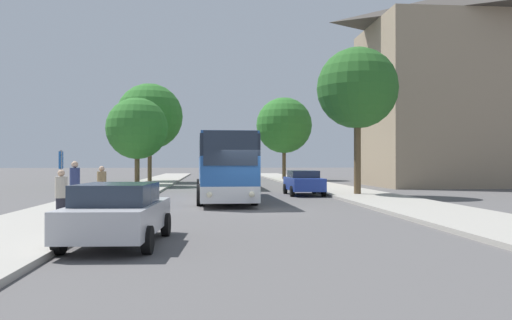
{
  "coord_description": "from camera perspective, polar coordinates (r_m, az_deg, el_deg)",
  "views": [
    {
      "loc": [
        -1.68,
        -20.79,
        2.0
      ],
      "look_at": [
        1.09,
        10.24,
        2.12
      ],
      "focal_mm": 35.0,
      "sensor_mm": 36.0,
      "label": 1
    }
  ],
  "objects": [
    {
      "name": "pedestrian_waiting_near",
      "position": [
        16.07,
        -21.37,
        -3.91
      ],
      "size": [
        0.36,
        0.36,
        1.62
      ],
      "rotation": [
        0.0,
        0.0,
        4.86
      ],
      "color": "#23232D",
      "rests_on": "sidewalk_left"
    },
    {
      "name": "building_right_background",
      "position": [
        46.36,
        23.66,
        7.64
      ],
      "size": [
        17.67,
        10.56,
        16.64
      ],
      "color": "gray",
      "rests_on": "ground_plane"
    },
    {
      "name": "tree_left_far",
      "position": [
        41.65,
        -13.43,
        3.52
      ],
      "size": [
        5.0,
        5.0,
        7.07
      ],
      "color": "brown",
      "rests_on": "sidewalk_left"
    },
    {
      "name": "ground_plane",
      "position": [
        20.95,
        -0.48,
        -5.7
      ],
      "size": [
        300.0,
        300.0,
        0.0
      ],
      "primitive_type": "plane",
      "color": "#565454",
      "rests_on": "ground"
    },
    {
      "name": "tree_right_near",
      "position": [
        29.82,
        11.51,
        8.02
      ],
      "size": [
        4.7,
        4.7,
        8.5
      ],
      "color": "brown",
      "rests_on": "sidewalk_right"
    },
    {
      "name": "bus_middle",
      "position": [
        39.99,
        -3.63,
        -0.57
      ],
      "size": [
        2.82,
        12.0,
        3.27
      ],
      "rotation": [
        0.0,
        0.0,
        0.0
      ],
      "color": "silver",
      "rests_on": "ground_plane"
    },
    {
      "name": "sidewalk_right",
      "position": [
        22.61,
        17.57,
        -5.1
      ],
      "size": [
        4.0,
        120.0,
        0.15
      ],
      "primitive_type": "cube",
      "color": "#A39E93",
      "rests_on": "ground_plane"
    },
    {
      "name": "pedestrian_waiting_far",
      "position": [
        20.85,
        -17.22,
        -2.96
      ],
      "size": [
        0.36,
        0.36,
        1.69
      ],
      "rotation": [
        0.0,
        0.0,
        1.28
      ],
      "color": "#23232D",
      "rests_on": "sidewalk_left"
    },
    {
      "name": "bus_stop_sign",
      "position": [
        18.57,
        -21.39,
        -1.55
      ],
      "size": [
        0.08,
        0.45,
        2.27
      ],
      "color": "gray",
      "rests_on": "sidewalk_left"
    },
    {
      "name": "parked_car_left_curb",
      "position": [
        12.57,
        -15.48,
        -5.81
      ],
      "size": [
        2.28,
        4.38,
        1.48
      ],
      "rotation": [
        0.0,
        0.0,
        -0.06
      ],
      "color": "#B7B7BC",
      "rests_on": "ground_plane"
    },
    {
      "name": "tree_right_mid",
      "position": [
        54.68,
        3.23,
        3.97
      ],
      "size": [
        6.09,
        6.09,
        8.89
      ],
      "color": "brown",
      "rests_on": "sidewalk_right"
    },
    {
      "name": "pedestrian_walking_back",
      "position": [
        19.48,
        -20.0,
        -2.84
      ],
      "size": [
        0.36,
        0.36,
        1.88
      ],
      "rotation": [
        0.0,
        0.0,
        5.62
      ],
      "color": "#23232D",
      "rests_on": "sidewalk_left"
    },
    {
      "name": "sidewalk_left",
      "position": [
        21.55,
        -19.46,
        -5.34
      ],
      "size": [
        4.0,
        120.0,
        0.15
      ],
      "primitive_type": "cube",
      "color": "#A39E93",
      "rests_on": "ground_plane"
    },
    {
      "name": "parked_car_right_near",
      "position": [
        30.19,
        5.44,
        -2.53
      ],
      "size": [
        2.03,
        4.34,
        1.48
      ],
      "rotation": [
        0.0,
        0.0,
        3.14
      ],
      "color": "#233D9E",
      "rests_on": "ground_plane"
    },
    {
      "name": "bus_front",
      "position": [
        26.2,
        -3.73,
        -0.71
      ],
      "size": [
        3.02,
        11.45,
        3.32
      ],
      "rotation": [
        0.0,
        0.0,
        0.03
      ],
      "color": "silver",
      "rests_on": "ground_plane"
    },
    {
      "name": "tree_left_near",
      "position": [
        49.77,
        -12.05,
        4.88
      ],
      "size": [
        6.39,
        6.39,
        9.47
      ],
      "color": "brown",
      "rests_on": "sidewalk_left"
    }
  ]
}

